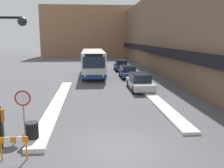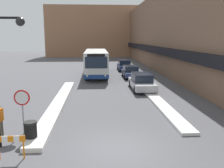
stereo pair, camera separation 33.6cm
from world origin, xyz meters
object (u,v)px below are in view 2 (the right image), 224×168
object	(u,v)px
parked_car_back	(124,65)
stop_sign	(22,102)
parked_car_middle	(131,72)
street_lamp	(1,66)
trash_bin	(31,132)
city_bus	(96,62)
parked_car_front	(142,82)
construction_barricade	(11,143)

from	to	relation	value
parked_car_back	stop_sign	bearing A→B (deg)	-107.76
parked_car_middle	street_lamp	size ratio (longest dim) A/B	0.79
stop_sign	trash_bin	world-z (taller)	stop_sign
city_bus	parked_car_middle	bearing A→B (deg)	-25.24
street_lamp	trash_bin	xyz separation A→B (m)	(0.90, 0.49, -3.04)
stop_sign	street_lamp	distance (m)	2.44
parked_car_front	parked_car_middle	size ratio (longest dim) A/B	1.11
parked_car_back	stop_sign	distance (m)	25.23
city_bus	parked_car_front	size ratio (longest dim) A/B	2.39
parked_car_front	trash_bin	bearing A→B (deg)	-122.61
parked_car_front	parked_car_back	distance (m)	13.91
city_bus	stop_sign	distance (m)	19.56
parked_car_front	parked_car_back	xyz separation A→B (m)	(-0.00, 13.91, 0.00)
trash_bin	construction_barricade	bearing A→B (deg)	-101.82
city_bus	parked_car_back	world-z (taller)	city_bus
stop_sign	construction_barricade	size ratio (longest dim) A/B	2.01
street_lamp	construction_barricade	size ratio (longest dim) A/B	5.08
parked_car_front	parked_car_back	bearing A→B (deg)	90.00
parked_car_back	trash_bin	xyz separation A→B (m)	(-7.10, -25.01, -0.27)
city_bus	parked_car_back	distance (m)	6.36
parked_car_front	street_lamp	size ratio (longest dim) A/B	0.88
parked_car_back	trash_bin	world-z (taller)	parked_car_back
parked_car_front	city_bus	bearing A→B (deg)	114.12
parked_car_back	construction_barricade	world-z (taller)	parked_car_back
stop_sign	parked_car_middle	bearing A→B (deg)	66.04
parked_car_middle	trash_bin	size ratio (longest dim) A/B	4.65
parked_car_middle	construction_barricade	size ratio (longest dim) A/B	4.01
stop_sign	construction_barricade	distance (m)	2.78
city_bus	parked_car_back	bearing A→B (deg)	49.52
construction_barricade	trash_bin	bearing A→B (deg)	78.18
street_lamp	city_bus	bearing A→B (deg)	79.31
trash_bin	stop_sign	bearing A→B (deg)	120.63
street_lamp	construction_barricade	xyz separation A→B (m)	(0.56, -1.13, -2.85)
city_bus	street_lamp	distance (m)	21.15
construction_barricade	city_bus	bearing A→B (deg)	81.28
trash_bin	parked_car_middle	bearing A→B (deg)	68.79
trash_bin	street_lamp	bearing A→B (deg)	-151.59
street_lamp	construction_barricade	bearing A→B (deg)	-63.55
parked_car_front	parked_car_back	world-z (taller)	parked_car_back
stop_sign	parked_car_back	bearing A→B (deg)	72.24
parked_car_back	construction_barricade	xyz separation A→B (m)	(-7.44, -26.62, -0.09)
parked_car_back	trash_bin	size ratio (longest dim) A/B	4.47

